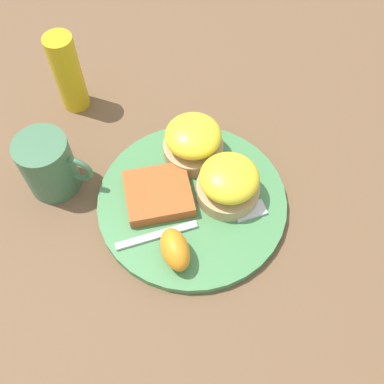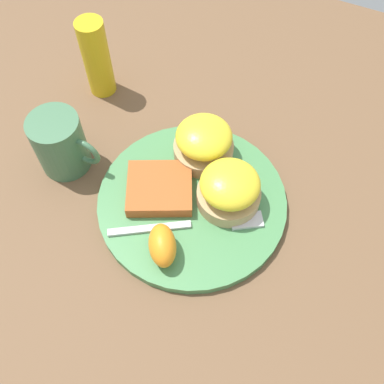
# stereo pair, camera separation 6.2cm
# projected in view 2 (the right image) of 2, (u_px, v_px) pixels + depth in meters

# --- Properties ---
(ground_plane) EXTENTS (1.10, 1.10, 0.00)m
(ground_plane) POSITION_uv_depth(u_px,v_px,m) (192.00, 204.00, 0.65)
(ground_plane) COLOR brown
(plate) EXTENTS (0.27, 0.27, 0.01)m
(plate) POSITION_uv_depth(u_px,v_px,m) (192.00, 202.00, 0.65)
(plate) COLOR #47844C
(plate) RESTS_ON ground_plane
(sandwich_benedict_left) EXTENTS (0.09, 0.09, 0.06)m
(sandwich_benedict_left) POSITION_uv_depth(u_px,v_px,m) (229.00, 189.00, 0.61)
(sandwich_benedict_left) COLOR tan
(sandwich_benedict_left) RESTS_ON plate
(sandwich_benedict_right) EXTENTS (0.09, 0.09, 0.06)m
(sandwich_benedict_right) POSITION_uv_depth(u_px,v_px,m) (204.00, 142.00, 0.66)
(sandwich_benedict_right) COLOR tan
(sandwich_benedict_right) RESTS_ON plate
(hashbrown_patty) EXTENTS (0.12, 0.12, 0.02)m
(hashbrown_patty) POSITION_uv_depth(u_px,v_px,m) (160.00, 188.00, 0.64)
(hashbrown_patty) COLOR #AF5626
(hashbrown_patty) RESTS_ON plate
(orange_wedge) EXTENTS (0.06, 0.07, 0.04)m
(orange_wedge) POSITION_uv_depth(u_px,v_px,m) (164.00, 246.00, 0.58)
(orange_wedge) COLOR orange
(orange_wedge) RESTS_ON plate
(fork) EXTENTS (0.19, 0.13, 0.00)m
(fork) POSITION_uv_depth(u_px,v_px,m) (197.00, 223.00, 0.62)
(fork) COLOR silver
(fork) RESTS_ON plate
(cup) EXTENTS (0.11, 0.07, 0.09)m
(cup) POSITION_uv_depth(u_px,v_px,m) (61.00, 144.00, 0.65)
(cup) COLOR #42704C
(cup) RESTS_ON ground_plane
(condiment_bottle) EXTENTS (0.04, 0.04, 0.14)m
(condiment_bottle) POSITION_uv_depth(u_px,v_px,m) (97.00, 58.00, 0.71)
(condiment_bottle) COLOR gold
(condiment_bottle) RESTS_ON ground_plane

